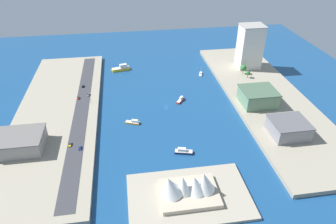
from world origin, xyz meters
TOP-DOWN VIEW (x-y plane):
  - ground_plane at (0.00, 0.00)m, footprint 440.00×440.00m
  - quay_west at (-96.23, 0.00)m, footprint 70.00×240.00m
  - quay_east at (96.23, 0.00)m, footprint 70.00×240.00m
  - peninsula_point at (1.80, 108.73)m, footprint 75.15×46.38m
  - road_strip at (75.46, 0.00)m, footprint 12.12×228.00m
  - water_taxi_orange at (31.59, 23.51)m, footprint 13.02×7.93m
  - patrol_launch_navy at (-3.01, 67.21)m, footprint 14.95×7.46m
  - tugboat_red at (-14.54, -6.35)m, footprint 9.42×12.21m
  - sailboat_small_white at (-47.13, -58.78)m, footprint 5.90×10.25m
  - ferry_yellow_fast at (39.11, -83.46)m, footprint 22.30×10.62m
  - terminal_long_green at (-81.38, 13.76)m, footprint 30.72×27.69m
  - hotel_broad_white at (-101.94, -64.13)m, footprint 24.95×21.23m
  - carpark_squat_concrete at (114.48, 48.48)m, footprint 34.95×27.82m
  - warehouse_low_gray at (-86.40, 61.57)m, footprint 28.01×25.72m
  - suv_black at (77.67, -42.48)m, footprint 2.01×4.71m
  - sedan_silver at (71.12, -24.04)m, footprint 2.05×4.64m
  - pickup_red at (80.07, -19.30)m, footprint 1.94×4.27m
  - hatchback_blue at (72.03, 55.11)m, footprint 1.96×4.66m
  - taxi_yellow_cab at (79.57, 49.89)m, footprint 2.06×5.10m
  - traffic_light_waterfront at (68.11, -10.45)m, footprint 0.36×0.36m
  - opera_landmark at (2.61, 108.73)m, footprint 37.67×26.75m
  - park_tree_cluster at (-91.03, -44.94)m, footprint 6.67×15.33m

SIDE VIEW (x-z plane):
  - ground_plane at x=0.00m, z-range 0.00..0.00m
  - sailboat_small_white at x=-47.13m, z-range -3.97..5.83m
  - peninsula_point at x=1.80m, z-range 0.00..2.00m
  - water_taxi_orange at x=31.59m, z-range -0.56..3.05m
  - tugboat_red at x=-14.54m, z-range -0.58..3.14m
  - patrol_launch_navy at x=-3.01m, z-range -0.66..3.65m
  - quay_west at x=-96.23m, z-range 0.00..3.58m
  - quay_east at x=96.23m, z-range 0.00..3.58m
  - ferry_yellow_fast at x=39.11m, z-range -1.14..5.75m
  - road_strip at x=75.46m, z-range 3.58..3.73m
  - taxi_yellow_cab at x=79.57m, z-range 3.73..5.19m
  - suv_black at x=77.67m, z-range 3.74..5.24m
  - sedan_silver at x=71.12m, z-range 3.72..5.27m
  - hatchback_blue at x=72.03m, z-range 3.71..5.34m
  - pickup_red at x=80.07m, z-range 3.71..5.42m
  - traffic_light_waterfront at x=68.11m, z-range 4.68..11.18m
  - opera_landmark at x=2.61m, z-range 0.31..18.06m
  - carpark_squat_concrete at x=114.48m, z-range 3.61..15.53m
  - warehouse_low_gray at x=-86.40m, z-range 3.61..15.73m
  - park_tree_cluster at x=-91.03m, z-range 5.11..15.29m
  - terminal_long_green at x=-81.38m, z-range 3.62..17.53m
  - hotel_broad_white at x=-101.94m, z-range 3.62..50.82m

